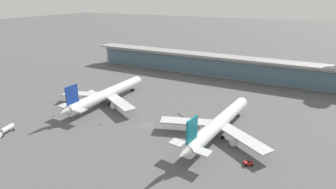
{
  "coord_description": "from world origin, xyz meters",
  "views": [
    {
      "loc": [
        54.95,
        -88.62,
        54.04
      ],
      "look_at": [
        0.0,
        20.75,
        7.54
      ],
      "focal_mm": 28.06,
      "sensor_mm": 36.0,
      "label": 1
    }
  ],
  "objects_px": {
    "service_truck_mid_apron_white": "(92,93)",
    "service_truck_on_taxiway_red": "(248,163)",
    "safety_cone_charlie": "(101,124)",
    "service_truck_near_nose_white": "(5,130)",
    "service_truck_under_wing_grey": "(185,119)",
    "safety_cone_alpha": "(54,116)",
    "safety_cone_delta": "(98,125)",
    "airliner_left_stand": "(107,94)",
    "safety_cone_bravo": "(77,116)",
    "airliner_centre_stand": "(218,124)"
  },
  "relations": [
    {
      "from": "service_truck_on_taxiway_red",
      "to": "service_truck_under_wing_grey",
      "type": "bearing_deg",
      "value": 146.5
    },
    {
      "from": "service_truck_on_taxiway_red",
      "to": "safety_cone_delta",
      "type": "bearing_deg",
      "value": -179.93
    },
    {
      "from": "service_truck_near_nose_white",
      "to": "safety_cone_charlie",
      "type": "xyz_separation_m",
      "value": [
        29.98,
        24.31,
        -1.39
      ]
    },
    {
      "from": "service_truck_under_wing_grey",
      "to": "service_truck_on_taxiway_red",
      "type": "distance_m",
      "value": 38.68
    },
    {
      "from": "airliner_centre_stand",
      "to": "safety_cone_charlie",
      "type": "distance_m",
      "value": 51.28
    },
    {
      "from": "service_truck_under_wing_grey",
      "to": "service_truck_mid_apron_white",
      "type": "distance_m",
      "value": 60.24
    },
    {
      "from": "service_truck_mid_apron_white",
      "to": "safety_cone_charlie",
      "type": "bearing_deg",
      "value": -42.02
    },
    {
      "from": "airliner_centre_stand",
      "to": "service_truck_near_nose_white",
      "type": "xyz_separation_m",
      "value": [
        -79.05,
        -38.35,
        -3.46
      ]
    },
    {
      "from": "service_truck_near_nose_white",
      "to": "service_truck_under_wing_grey",
      "type": "bearing_deg",
      "value": 35.61
    },
    {
      "from": "safety_cone_charlie",
      "to": "airliner_left_stand",
      "type": "bearing_deg",
      "value": 122.73
    },
    {
      "from": "service_truck_mid_apron_white",
      "to": "safety_cone_alpha",
      "type": "relative_size",
      "value": 10.92
    },
    {
      "from": "airliner_left_stand",
      "to": "safety_cone_delta",
      "type": "xyz_separation_m",
      "value": [
        12.68,
        -21.96,
        -4.85
      ]
    },
    {
      "from": "service_truck_near_nose_white",
      "to": "safety_cone_charlie",
      "type": "relative_size",
      "value": 12.68
    },
    {
      "from": "service_truck_under_wing_grey",
      "to": "safety_cone_charlie",
      "type": "height_order",
      "value": "service_truck_under_wing_grey"
    },
    {
      "from": "airliner_centre_stand",
      "to": "safety_cone_alpha",
      "type": "xyz_separation_m",
      "value": [
        -74.53,
        -17.76,
        -4.85
      ]
    },
    {
      "from": "service_truck_under_wing_grey",
      "to": "safety_cone_delta",
      "type": "bearing_deg",
      "value": -146.79
    },
    {
      "from": "service_truck_mid_apron_white",
      "to": "airliner_left_stand",
      "type": "bearing_deg",
      "value": -16.95
    },
    {
      "from": "service_truck_mid_apron_white",
      "to": "airliner_centre_stand",
      "type": "bearing_deg",
      "value": -8.21
    },
    {
      "from": "safety_cone_alpha",
      "to": "safety_cone_charlie",
      "type": "height_order",
      "value": "same"
    },
    {
      "from": "safety_cone_bravo",
      "to": "safety_cone_charlie",
      "type": "xyz_separation_m",
      "value": [
        15.95,
        -1.2,
        0.0
      ]
    },
    {
      "from": "service_truck_under_wing_grey",
      "to": "safety_cone_bravo",
      "type": "relative_size",
      "value": 9.89
    },
    {
      "from": "service_truck_under_wing_grey",
      "to": "service_truck_on_taxiway_red",
      "type": "bearing_deg",
      "value": -33.5
    },
    {
      "from": "service_truck_mid_apron_white",
      "to": "safety_cone_alpha",
      "type": "height_order",
      "value": "service_truck_mid_apron_white"
    },
    {
      "from": "safety_cone_charlie",
      "to": "safety_cone_delta",
      "type": "height_order",
      "value": "same"
    },
    {
      "from": "service_truck_on_taxiway_red",
      "to": "safety_cone_alpha",
      "type": "relative_size",
      "value": 4.76
    },
    {
      "from": "service_truck_mid_apron_white",
      "to": "safety_cone_bravo",
      "type": "relative_size",
      "value": 10.92
    },
    {
      "from": "service_truck_on_taxiway_red",
      "to": "service_truck_mid_apron_white",
      "type": "bearing_deg",
      "value": 164.07
    },
    {
      "from": "airliner_centre_stand",
      "to": "service_truck_mid_apron_white",
      "type": "relative_size",
      "value": 8.05
    },
    {
      "from": "service_truck_under_wing_grey",
      "to": "service_truck_mid_apron_white",
      "type": "xyz_separation_m",
      "value": [
        -60.03,
        4.99,
        0.88
      ]
    },
    {
      "from": "airliner_left_stand",
      "to": "safety_cone_bravo",
      "type": "relative_size",
      "value": 88.02
    },
    {
      "from": "airliner_centre_stand",
      "to": "service_truck_under_wing_grey",
      "type": "bearing_deg",
      "value": 160.2
    },
    {
      "from": "service_truck_near_nose_white",
      "to": "service_truck_mid_apron_white",
      "type": "bearing_deg",
      "value": 87.61
    },
    {
      "from": "service_truck_under_wing_grey",
      "to": "safety_cone_delta",
      "type": "distance_m",
      "value": 39.13
    },
    {
      "from": "service_truck_mid_apron_white",
      "to": "service_truck_on_taxiway_red",
      "type": "bearing_deg",
      "value": -15.93
    },
    {
      "from": "safety_cone_bravo",
      "to": "safety_cone_charlie",
      "type": "relative_size",
      "value": 1.0
    },
    {
      "from": "safety_cone_bravo",
      "to": "safety_cone_delta",
      "type": "height_order",
      "value": "same"
    },
    {
      "from": "service_truck_near_nose_white",
      "to": "service_truck_under_wing_grey",
      "type": "distance_m",
      "value": 76.37
    },
    {
      "from": "safety_cone_bravo",
      "to": "airliner_left_stand",
      "type": "bearing_deg",
      "value": 82.28
    },
    {
      "from": "airliner_centre_stand",
      "to": "safety_cone_charlie",
      "type": "bearing_deg",
      "value": -164.03
    },
    {
      "from": "safety_cone_charlie",
      "to": "safety_cone_alpha",
      "type": "bearing_deg",
      "value": -171.7
    },
    {
      "from": "airliner_left_stand",
      "to": "service_truck_on_taxiway_red",
      "type": "xyz_separation_m",
      "value": [
        77.67,
        -21.89,
        -4.29
      ]
    },
    {
      "from": "safety_cone_alpha",
      "to": "safety_cone_delta",
      "type": "height_order",
      "value": "same"
    },
    {
      "from": "airliner_left_stand",
      "to": "service_truck_under_wing_grey",
      "type": "distance_m",
      "value": 45.62
    },
    {
      "from": "airliner_left_stand",
      "to": "service_truck_on_taxiway_red",
      "type": "relative_size",
      "value": 18.51
    },
    {
      "from": "airliner_left_stand",
      "to": "safety_cone_delta",
      "type": "distance_m",
      "value": 25.82
    },
    {
      "from": "service_truck_under_wing_grey",
      "to": "safety_cone_alpha",
      "type": "relative_size",
      "value": 9.89
    },
    {
      "from": "service_truck_on_taxiway_red",
      "to": "airliner_left_stand",
      "type": "bearing_deg",
      "value": 164.26
    },
    {
      "from": "safety_cone_alpha",
      "to": "safety_cone_bravo",
      "type": "bearing_deg",
      "value": 27.33
    },
    {
      "from": "service_truck_under_wing_grey",
      "to": "safety_cone_bravo",
      "type": "xyz_separation_m",
      "value": [
        -48.06,
        -18.96,
        -0.49
      ]
    },
    {
      "from": "airliner_centre_stand",
      "to": "safety_cone_charlie",
      "type": "height_order",
      "value": "airliner_centre_stand"
    }
  ]
}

